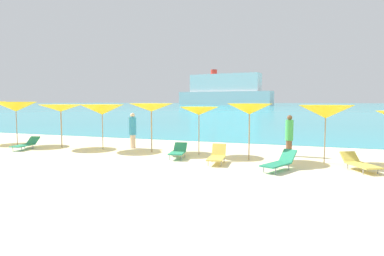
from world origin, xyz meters
TOP-DOWN VIEW (x-y plane):
  - ground_plane at (0.00, 10.00)m, footprint 50.00×100.00m
  - ocean_water at (0.00, 228.72)m, footprint 650.00×440.00m
  - umbrella_1 at (-9.17, 3.77)m, footprint 2.38×2.38m
  - umbrella_2 at (-6.16, 3.81)m, footprint 2.34×2.34m
  - umbrella_3 at (-3.72, 3.92)m, footprint 2.25×2.25m
  - umbrella_4 at (-1.08, 4.04)m, footprint 2.24×2.24m
  - umbrella_5 at (1.29, 4.01)m, footprint 1.93×1.93m
  - umbrella_6 at (3.63, 3.48)m, footprint 1.97×1.97m
  - umbrella_7 at (6.49, 3.85)m, footprint 2.23×2.23m
  - lounge_chair_0 at (-7.46, 2.74)m, footprint 0.78×1.68m
  - lounge_chair_2 at (4.98, 1.84)m, footprint 1.17×1.74m
  - lounge_chair_3 at (7.59, 2.79)m, footprint 1.27×1.67m
  - lounge_chair_5 at (0.73, 2.94)m, footprint 0.82×1.51m
  - lounge_chair_7 at (2.58, 2.38)m, footprint 0.73×1.50m
  - beachgoer_0 at (-2.58, 4.88)m, footprint 0.36×0.36m
  - beachgoer_1 at (5.09, 5.14)m, footprint 0.34×0.34m
  - cruise_ship at (-44.27, 186.71)m, footprint 58.86×17.75m

SIDE VIEW (x-z plane):
  - ground_plane at x=0.00m, z-range -0.30..0.00m
  - ocean_water at x=0.00m, z-range 0.00..0.02m
  - lounge_chair_3 at x=7.59m, z-range -0.02..0.54m
  - lounge_chair_0 at x=-7.46m, z-range -0.02..0.55m
  - lounge_chair_7 at x=2.58m, z-range -0.05..0.64m
  - lounge_chair_2 at x=4.98m, z-range -0.03..0.63m
  - lounge_chair_5 at x=0.73m, z-range 0.01..0.60m
  - beachgoer_1 at x=5.09m, z-range 0.05..1.85m
  - beachgoer_0 at x=-2.58m, z-range 0.05..1.86m
  - umbrella_5 at x=1.29m, z-range 0.89..3.05m
  - umbrella_3 at x=-3.72m, z-range 0.87..3.11m
  - umbrella_7 at x=6.49m, z-range 0.87..3.12m
  - umbrella_2 at x=-6.16m, z-range 0.93..3.17m
  - umbrella_6 at x=3.63m, z-range 0.93..3.24m
  - umbrella_4 at x=-1.08m, z-range 0.96..3.26m
  - umbrella_1 at x=-9.17m, z-range 0.92..3.30m
  - cruise_ship at x=-44.27m, z-range -2.57..19.39m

